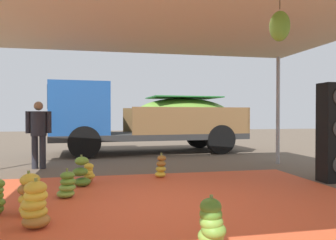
{
  "coord_description": "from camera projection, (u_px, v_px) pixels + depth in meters",
  "views": [
    {
      "loc": [
        -0.9,
        -4.78,
        1.35
      ],
      "look_at": [
        0.62,
        2.71,
        1.22
      ],
      "focal_mm": 34.69,
      "sensor_mm": 36.0,
      "label": 1
    }
  ],
  "objects": [
    {
      "name": "tent_canopy",
      "position": [
        165.0,
        9.0,
        4.74
      ],
      "size": [
        8.0,
        7.0,
        2.99
      ],
      "color": "#9EA0A5",
      "rests_on": "ground"
    },
    {
      "name": "banana_bunch_6",
      "position": [
        88.0,
        173.0,
        6.4
      ],
      "size": [
        0.28,
        0.26,
        0.44
      ],
      "color": "#996628",
      "rests_on": "tarp_orange"
    },
    {
      "name": "banana_bunch_0",
      "position": [
        67.0,
        185.0,
        5.24
      ],
      "size": [
        0.4,
        0.39,
        0.47
      ],
      "color": "#75A83D",
      "rests_on": "tarp_orange"
    },
    {
      "name": "cargo_truck_main",
      "position": [
        145.0,
        118.0,
        11.49
      ],
      "size": [
        6.78,
        2.77,
        2.4
      ],
      "color": "#2D2D2D",
      "rests_on": "ground"
    },
    {
      "name": "speaker_stack",
      "position": [
        334.0,
        132.0,
        6.51
      ],
      "size": [
        0.55,
        0.4,
        1.98
      ],
      "color": "black",
      "rests_on": "ground"
    },
    {
      "name": "worker_0",
      "position": [
        39.0,
        130.0,
        8.08
      ],
      "size": [
        0.61,
        0.38,
        1.68
      ],
      "color": "#26262D",
      "rests_on": "ground"
    },
    {
      "name": "tarp_orange",
      "position": [
        163.0,
        204.0,
        4.88
      ],
      "size": [
        6.52,
        4.9,
        0.01
      ],
      "primitive_type": "cube",
      "color": "#D1512D",
      "rests_on": "ground"
    },
    {
      "name": "banana_bunch_4",
      "position": [
        211.0,
        223.0,
        3.31
      ],
      "size": [
        0.31,
        0.33,
        0.52
      ],
      "color": "#75A83D",
      "rests_on": "tarp_orange"
    },
    {
      "name": "ground_plane",
      "position": [
        141.0,
        171.0,
        7.82
      ],
      "size": [
        40.0,
        40.0,
        0.0
      ],
      "primitive_type": "plane",
      "color": "brown"
    },
    {
      "name": "banana_bunch_8",
      "position": [
        30.0,
        195.0,
        4.34
      ],
      "size": [
        0.4,
        0.39,
        0.59
      ],
      "color": "gold",
      "rests_on": "tarp_orange"
    },
    {
      "name": "banana_bunch_3",
      "position": [
        81.0,
        173.0,
        6.05
      ],
      "size": [
        0.43,
        0.43,
        0.59
      ],
      "color": "#477523",
      "rests_on": "tarp_orange"
    },
    {
      "name": "banana_bunch_5",
      "position": [
        161.0,
        167.0,
        6.94
      ],
      "size": [
        0.33,
        0.33,
        0.52
      ],
      "color": "gold",
      "rests_on": "tarp_orange"
    },
    {
      "name": "banana_bunch_7",
      "position": [
        35.0,
        206.0,
        3.86
      ],
      "size": [
        0.44,
        0.43,
        0.59
      ],
      "color": "#996628",
      "rests_on": "tarp_orange"
    }
  ]
}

